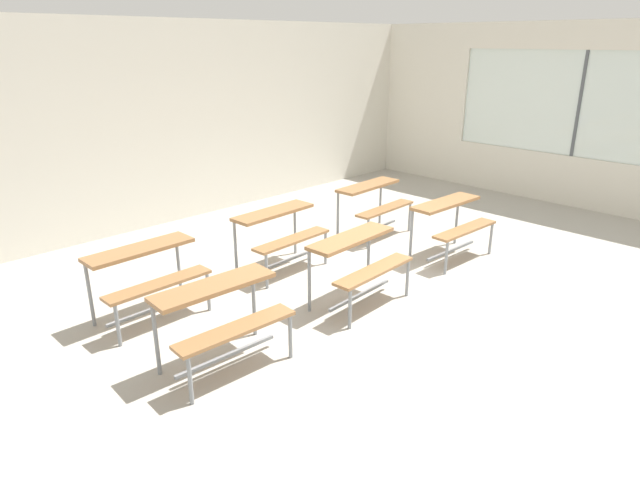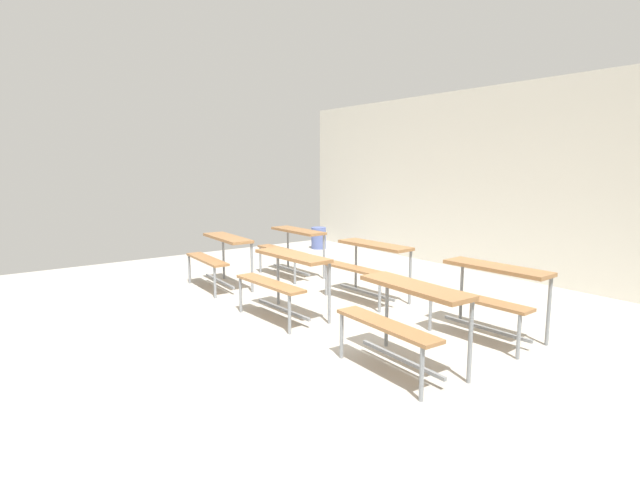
{
  "view_description": "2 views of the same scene",
  "coord_description": "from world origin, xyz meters",
  "px_view_note": "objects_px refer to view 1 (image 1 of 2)",
  "views": [
    {
      "loc": [
        -4.45,
        -3.0,
        2.7
      ],
      "look_at": [
        -0.37,
        1.13,
        0.55
      ],
      "focal_mm": 30.5,
      "sensor_mm": 36.0,
      "label": 1
    },
    {
      "loc": [
        4.22,
        -2.45,
        1.77
      ],
      "look_at": [
        -0.54,
        1.11,
        0.84
      ],
      "focal_mm": 27.27,
      "sensor_mm": 36.0,
      "label": 2
    }
  ],
  "objects_px": {
    "desk_bench_r0c1": "(359,254)",
    "desk_bench_r1c0": "(147,267)",
    "desk_bench_r0c0": "(222,307)",
    "desk_bench_r1c2": "(374,198)",
    "desk_bench_r1c1": "(280,226)",
    "desk_bench_r0c2": "(452,216)"
  },
  "relations": [
    {
      "from": "desk_bench_r0c1",
      "to": "desk_bench_r0c2",
      "type": "height_order",
      "value": "same"
    },
    {
      "from": "desk_bench_r0c1",
      "to": "desk_bench_r1c2",
      "type": "bearing_deg",
      "value": 33.2
    },
    {
      "from": "desk_bench_r0c0",
      "to": "desk_bench_r1c1",
      "type": "relative_size",
      "value": 1.0
    },
    {
      "from": "desk_bench_r0c0",
      "to": "desk_bench_r1c2",
      "type": "distance_m",
      "value": 3.78
    },
    {
      "from": "desk_bench_r0c1",
      "to": "desk_bench_r1c0",
      "type": "height_order",
      "value": "same"
    },
    {
      "from": "desk_bench_r0c0",
      "to": "desk_bench_r0c2",
      "type": "distance_m",
      "value": 3.58
    },
    {
      "from": "desk_bench_r0c2",
      "to": "desk_bench_r1c0",
      "type": "xyz_separation_m",
      "value": [
        -3.61,
        1.24,
        0.0
      ]
    },
    {
      "from": "desk_bench_r1c0",
      "to": "desk_bench_r1c1",
      "type": "bearing_deg",
      "value": -0.22
    },
    {
      "from": "desk_bench_r0c0",
      "to": "desk_bench_r1c0",
      "type": "xyz_separation_m",
      "value": [
        -0.03,
        1.26,
        0.0
      ]
    },
    {
      "from": "desk_bench_r0c0",
      "to": "desk_bench_r1c2",
      "type": "xyz_separation_m",
      "value": [
        3.55,
        1.3,
        0.0
      ]
    },
    {
      "from": "desk_bench_r0c0",
      "to": "desk_bench_r0c1",
      "type": "relative_size",
      "value": 1.0
    },
    {
      "from": "desk_bench_r1c1",
      "to": "desk_bench_r0c0",
      "type": "bearing_deg",
      "value": -146.28
    },
    {
      "from": "desk_bench_r0c2",
      "to": "desk_bench_r1c1",
      "type": "height_order",
      "value": "same"
    },
    {
      "from": "desk_bench_r1c2",
      "to": "desk_bench_r0c1",
      "type": "bearing_deg",
      "value": -146.43
    },
    {
      "from": "desk_bench_r0c2",
      "to": "desk_bench_r0c1",
      "type": "bearing_deg",
      "value": -176.51
    },
    {
      "from": "desk_bench_r0c1",
      "to": "desk_bench_r1c2",
      "type": "distance_m",
      "value": 2.24
    },
    {
      "from": "desk_bench_r0c1",
      "to": "desk_bench_r1c2",
      "type": "height_order",
      "value": "same"
    },
    {
      "from": "desk_bench_r0c2",
      "to": "desk_bench_r1c2",
      "type": "distance_m",
      "value": 1.28
    },
    {
      "from": "desk_bench_r1c0",
      "to": "desk_bench_r1c2",
      "type": "relative_size",
      "value": 0.99
    },
    {
      "from": "desk_bench_r0c1",
      "to": "desk_bench_r1c0",
      "type": "xyz_separation_m",
      "value": [
        -1.76,
        1.27,
        0.0
      ]
    },
    {
      "from": "desk_bench_r1c0",
      "to": "desk_bench_r0c1",
      "type": "bearing_deg",
      "value": -36.74
    },
    {
      "from": "desk_bench_r0c0",
      "to": "desk_bench_r1c2",
      "type": "bearing_deg",
      "value": 22.83
    }
  ]
}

